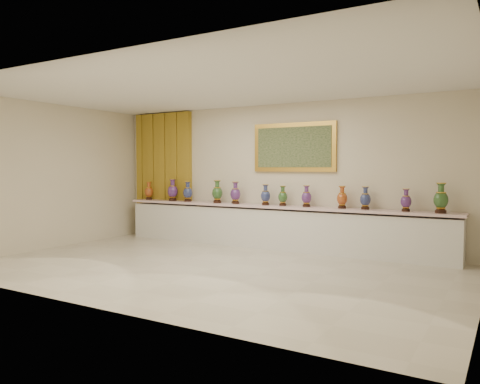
% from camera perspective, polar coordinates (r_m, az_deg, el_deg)
% --- Properties ---
extents(ground, '(8.00, 8.00, 0.00)m').
position_cam_1_polar(ground, '(7.86, -3.51, -9.33)').
color(ground, beige).
rests_on(ground, ground).
extents(room, '(8.00, 8.00, 8.00)m').
position_cam_1_polar(room, '(11.11, -7.13, 2.55)').
color(room, beige).
rests_on(room, ground).
extents(counter, '(7.28, 0.48, 0.90)m').
position_cam_1_polar(counter, '(9.72, 3.99, -4.34)').
color(counter, white).
rests_on(counter, ground).
extents(vase_0, '(0.26, 0.26, 0.44)m').
position_cam_1_polar(vase_0, '(11.56, -11.04, 0.06)').
color(vase_0, black).
rests_on(vase_0, counter).
extents(vase_1, '(0.30, 0.30, 0.51)m').
position_cam_1_polar(vase_1, '(11.03, -8.21, 0.12)').
color(vase_1, black).
rests_on(vase_1, counter).
extents(vase_2, '(0.22, 0.22, 0.46)m').
position_cam_1_polar(vase_2, '(10.76, -6.38, -0.06)').
color(vase_2, black).
rests_on(vase_2, counter).
extents(vase_3, '(0.25, 0.25, 0.50)m').
position_cam_1_polar(vase_3, '(10.27, -2.79, -0.10)').
color(vase_3, black).
rests_on(vase_3, counter).
extents(vase_4, '(0.28, 0.28, 0.47)m').
position_cam_1_polar(vase_4, '(10.03, -0.57, -0.23)').
color(vase_4, black).
rests_on(vase_4, counter).
extents(vase_5, '(0.26, 0.26, 0.43)m').
position_cam_1_polar(vase_5, '(9.70, 3.13, -0.46)').
color(vase_5, black).
rests_on(vase_5, counter).
extents(vase_6, '(0.22, 0.22, 0.41)m').
position_cam_1_polar(vase_6, '(9.56, 5.24, -0.58)').
color(vase_6, black).
rests_on(vase_6, counter).
extents(vase_7, '(0.23, 0.23, 0.42)m').
position_cam_1_polar(vase_7, '(9.36, 8.10, -0.63)').
color(vase_7, black).
rests_on(vase_7, counter).
extents(vase_8, '(0.24, 0.24, 0.43)m').
position_cam_1_polar(vase_8, '(9.10, 12.34, -0.76)').
color(vase_8, black).
rests_on(vase_8, counter).
extents(vase_9, '(0.25, 0.25, 0.43)m').
position_cam_1_polar(vase_9, '(8.99, 15.04, -0.84)').
color(vase_9, black).
rests_on(vase_9, counter).
extents(vase_10, '(0.24, 0.24, 0.41)m').
position_cam_1_polar(vase_10, '(8.78, 19.58, -1.07)').
color(vase_10, black).
rests_on(vase_10, counter).
extents(vase_11, '(0.31, 0.31, 0.52)m').
position_cam_1_polar(vase_11, '(8.66, 23.29, -0.85)').
color(vase_11, black).
rests_on(vase_11, counter).
extents(label_card, '(0.10, 0.06, 0.00)m').
position_cam_1_polar(label_card, '(10.00, -1.14, -1.45)').
color(label_card, white).
rests_on(label_card, counter).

